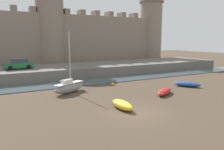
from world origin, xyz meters
The scene contains 10 objects.
ground_plane centered at (0.00, 0.00, 0.00)m, with size 160.00×160.00×0.00m, color #4C3D2D.
water_channel centered at (0.00, 14.17, 0.05)m, with size 80.00×4.50×0.10m, color #47565B.
quay_road centered at (0.00, 21.42, 0.82)m, with size 62.39×10.00×1.65m, color #666059.
castle centered at (0.00, 30.82, 6.88)m, with size 56.50×6.11×19.12m.
rowboat_foreground_left centered at (-0.51, 1.36, 0.41)m, with size 1.12×2.93×0.78m.
rowboat_near_channel_right centered at (11.65, 5.34, 0.35)m, with size 2.82×3.35×0.67m.
sailboat_midflat_right centered at (-2.89, 9.34, 0.69)m, with size 4.38×2.99×7.05m.
rowboat_foreground_right centered at (6.24, 3.56, 0.36)m, with size 3.41×2.59×0.68m.
mooring_buoy_near_shore centered at (3.39, 10.44, 0.19)m, with size 0.37×0.37×0.37m, color orange.
car_quay_west centered at (-7.12, 20.83, 2.43)m, with size 4.19×2.05×1.62m.
Camera 1 is at (-9.97, -14.62, 6.09)m, focal length 35.00 mm.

